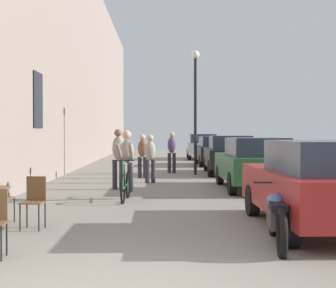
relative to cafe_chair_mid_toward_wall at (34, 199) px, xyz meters
The scene contains 14 objects.
building_facade_left 11.38m from the cafe_chair_mid_toward_wall, 100.19° to the left, with size 0.54×68.00×10.49m.
cafe_chair_mid_toward_wall is the anchor object (origin of this frame).
cyclist_on_bicycle 3.95m from the cafe_chair_mid_toward_wall, 70.23° to the left, with size 0.52×1.76×1.74m.
pedestrian_near 6.09m from the cafe_chair_mid_toward_wall, 81.00° to the left, with size 0.36×0.27×1.76m.
pedestrian_mid 8.16m from the cafe_chair_mid_toward_wall, 76.89° to the left, with size 0.37×0.29×1.59m.
pedestrian_far 9.78m from the cafe_chair_mid_toward_wall, 80.98° to the left, with size 0.36×0.27×1.60m.
pedestrian_furthest 12.29m from the cafe_chair_mid_toward_wall, 77.50° to the left, with size 0.38×0.30×1.69m.
street_lamp 12.11m from the cafe_chair_mid_toward_wall, 72.40° to the left, with size 0.32×0.32×4.90m.
parked_car_nearest 4.82m from the cafe_chair_mid_toward_wall, ahead, with size 1.83×4.27×1.52m.
parked_car_second 7.64m from the cafe_chair_mid_toward_wall, 50.32° to the left, with size 1.81×4.25×1.51m.
parked_car_third 12.53m from the cafe_chair_mid_toward_wall, 66.78° to the left, with size 1.96×4.39×1.54m.
parked_car_fourth 17.69m from the cafe_chair_mid_toward_wall, 73.77° to the left, with size 1.80×4.17×1.48m.
parked_car_fifth 23.70m from the cafe_chair_mid_toward_wall, 78.15° to the left, with size 1.99×4.50×1.58m.
parked_motorcycle 4.09m from the cafe_chair_mid_toward_wall, 18.79° to the right, with size 0.62×2.14×0.92m.
Camera 1 is at (0.52, -4.85, 1.64)m, focal length 54.01 mm.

